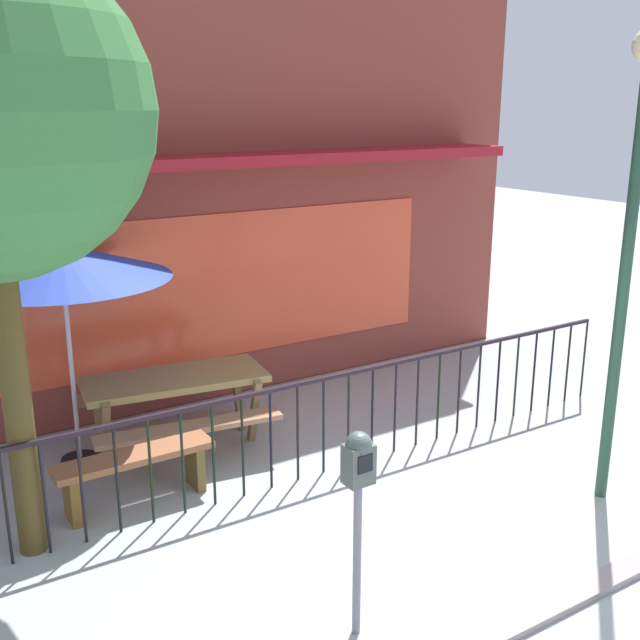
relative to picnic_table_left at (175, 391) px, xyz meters
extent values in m
plane|color=#99A1A2|center=(0.97, -3.26, -0.61)|extent=(40.00, 40.00, 0.00)
cube|color=#55290F|center=(0.97, 1.31, -0.61)|extent=(8.76, 0.54, 0.01)
cube|color=brown|center=(0.97, 1.31, 1.83)|extent=(8.76, 0.50, 4.89)
cube|color=#E54C2D|center=(0.97, 1.05, 0.74)|extent=(5.70, 0.02, 1.70)
cube|color=maroon|center=(0.97, 0.68, 2.20)|extent=(7.45, 0.75, 0.12)
cube|color=black|center=(0.97, -1.26, 0.34)|extent=(7.36, 0.04, 0.04)
cylinder|color=black|center=(-1.86, -1.26, -0.14)|extent=(0.02, 0.02, 0.95)
cylinder|color=black|center=(-1.58, -1.26, -0.14)|extent=(0.02, 0.02, 0.95)
cylinder|color=black|center=(-1.30, -1.26, -0.14)|extent=(0.02, 0.02, 0.95)
cylinder|color=black|center=(-1.02, -1.26, -0.14)|extent=(0.02, 0.02, 0.95)
cylinder|color=black|center=(-0.73, -1.26, -0.14)|extent=(0.02, 0.02, 0.95)
cylinder|color=black|center=(-0.45, -1.26, -0.14)|extent=(0.02, 0.02, 0.95)
cylinder|color=black|center=(-0.17, -1.26, -0.14)|extent=(0.02, 0.02, 0.95)
cylinder|color=black|center=(0.12, -1.26, -0.14)|extent=(0.02, 0.02, 0.95)
cylinder|color=black|center=(0.40, -1.26, -0.14)|extent=(0.02, 0.02, 0.95)
cylinder|color=black|center=(0.68, -1.26, -0.14)|extent=(0.02, 0.02, 0.95)
cylinder|color=black|center=(0.97, -1.26, -0.14)|extent=(0.02, 0.02, 0.95)
cylinder|color=black|center=(1.25, -1.26, -0.14)|extent=(0.02, 0.02, 0.95)
cylinder|color=black|center=(1.53, -1.26, -0.14)|extent=(0.02, 0.02, 0.95)
cylinder|color=black|center=(1.82, -1.26, -0.14)|extent=(0.02, 0.02, 0.95)
cylinder|color=black|center=(2.10, -1.26, -0.14)|extent=(0.02, 0.02, 0.95)
cylinder|color=black|center=(2.38, -1.26, -0.14)|extent=(0.02, 0.02, 0.95)
cylinder|color=black|center=(2.67, -1.26, -0.14)|extent=(0.02, 0.02, 0.95)
cylinder|color=black|center=(2.95, -1.26, -0.14)|extent=(0.02, 0.02, 0.95)
cylinder|color=black|center=(3.23, -1.26, -0.14)|extent=(0.02, 0.02, 0.95)
cylinder|color=black|center=(3.52, -1.26, -0.14)|extent=(0.02, 0.02, 0.95)
cylinder|color=black|center=(3.80, -1.26, -0.14)|extent=(0.02, 0.02, 0.95)
cylinder|color=black|center=(4.08, -1.26, -0.14)|extent=(0.02, 0.02, 0.95)
cylinder|color=black|center=(4.37, -1.26, -0.14)|extent=(0.02, 0.02, 0.95)
cylinder|color=black|center=(4.65, -1.26, -0.14)|extent=(0.02, 0.02, 0.95)
cube|color=olive|center=(0.00, 0.00, 0.13)|extent=(1.89, 1.01, 0.07)
cube|color=#9A6B4D|center=(-0.08, -0.54, -0.17)|extent=(1.82, 0.52, 0.05)
cube|color=#99704E|center=(0.08, 0.54, -0.17)|extent=(1.82, 0.52, 0.05)
cube|color=brown|center=(-0.77, -0.17, -0.24)|extent=(0.12, 0.36, 0.78)
cube|color=brown|center=(-0.69, 0.38, -0.24)|extent=(0.12, 0.36, 0.78)
cube|color=olive|center=(0.69, -0.38, -0.24)|extent=(0.12, 0.36, 0.78)
cube|color=brown|center=(0.77, 0.17, -0.24)|extent=(0.12, 0.36, 0.78)
cylinder|color=black|center=(-0.95, 0.19, -0.59)|extent=(0.36, 0.36, 0.05)
cylinder|color=#B5AFBC|center=(-0.95, 0.19, 0.45)|extent=(0.04, 0.04, 2.12)
cone|color=blue|center=(-0.95, 0.19, 1.40)|extent=(2.00, 2.00, 0.32)
cube|color=#955B39|center=(-0.74, -0.88, -0.16)|extent=(1.40, 0.34, 0.06)
cube|color=brown|center=(-1.30, -0.89, -0.39)|extent=(0.08, 0.29, 0.45)
cube|color=brown|center=(-0.18, -0.88, -0.39)|extent=(0.08, 0.29, 0.45)
cylinder|color=slate|center=(-0.08, -3.31, -0.06)|extent=(0.06, 0.06, 1.10)
cube|color=#4E534E|center=(-0.08, -3.31, 0.62)|extent=(0.18, 0.14, 0.26)
sphere|color=#404F4C|center=(-0.08, -3.31, 0.76)|extent=(0.17, 0.17, 0.17)
cube|color=black|center=(-0.08, -3.39, 0.66)|extent=(0.11, 0.01, 0.12)
cylinder|color=#4C3D1C|center=(-1.68, -1.15, 0.75)|extent=(0.21, 0.21, 2.72)
cylinder|color=#224533|center=(2.84, -2.98, 1.24)|extent=(0.10, 0.10, 3.71)
cube|color=gray|center=(0.97, -3.86, -0.61)|extent=(12.27, 0.20, 0.11)
camera|label=1|loc=(-2.59, -6.84, 2.80)|focal=42.74mm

